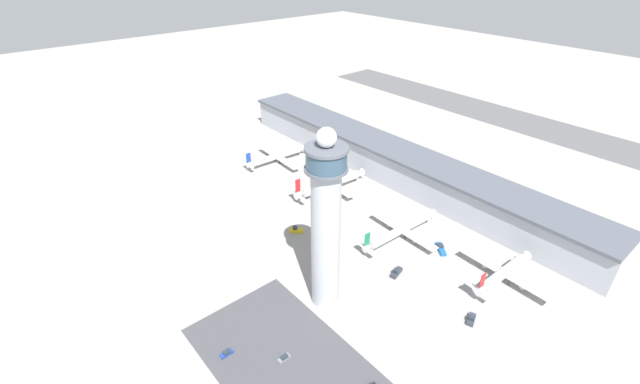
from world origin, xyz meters
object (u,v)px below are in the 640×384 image
control_tower (326,223)px  service_truck_catering (296,230)px  airplane_gate_bravo (331,184)px  car_red_hatchback (284,358)px  airplane_gate_delta (504,273)px  airplane_gate_alpha (277,156)px  service_truck_water (471,319)px  service_truck_baggage (441,248)px  service_truck_fuel (396,272)px  car_yellow_taxi (227,353)px  airplane_gate_charlie (401,230)px

control_tower → service_truck_catering: 55.62m
airplane_gate_bravo → service_truck_catering: (17.80, -37.22, -3.19)m
control_tower → car_red_hatchback: control_tower is taller
airplane_gate_delta → service_truck_catering: bearing=-152.4°
car_red_hatchback → service_truck_catering: bearing=139.1°
airplane_gate_alpha → service_truck_water: airplane_gate_alpha is taller
control_tower → service_truck_baggage: size_ratio=8.32×
service_truck_fuel → service_truck_water: (33.17, 1.30, -0.11)m
service_truck_baggage → car_yellow_taxi: service_truck_baggage is taller
car_yellow_taxi → car_red_hatchback: (13.52, 13.04, -0.05)m
airplane_gate_delta → service_truck_baggage: (-27.46, -1.77, -3.66)m
airplane_gate_bravo → service_truck_water: size_ratio=7.29×
service_truck_fuel → car_red_hatchback: 58.26m
airplane_gate_charlie → service_truck_baggage: size_ratio=5.52×
airplane_gate_alpha → service_truck_baggage: (115.25, 4.31, -3.02)m
airplane_gate_delta → service_truck_water: 27.49m
service_truck_catering → car_red_hatchback: 69.36m
airplane_gate_delta → service_truck_fuel: airplane_gate_delta is taller
control_tower → car_yellow_taxi: control_tower is taller
car_yellow_taxi → car_red_hatchback: size_ratio=1.00×
car_yellow_taxi → service_truck_fuel: bearing=81.9°
service_truck_fuel → car_red_hatchback: size_ratio=1.61×
service_truck_baggage → service_truck_water: 40.02m
airplane_gate_charlie → service_truck_water: airplane_gate_charlie is taller
airplane_gate_charlie → car_yellow_taxi: (5.19, -91.89, -3.32)m
control_tower → airplane_gate_alpha: (-104.90, 52.90, -30.48)m
airplane_gate_charlie → service_truck_baggage: bearing=18.6°
car_yellow_taxi → control_tower: bearing=87.3°
service_truck_water → car_yellow_taxi: (-43.29, -72.50, -0.31)m
car_yellow_taxi → service_truck_water: bearing=59.2°
service_truck_catering → car_yellow_taxi: 70.22m
airplane_gate_delta → car_red_hatchback: 90.44m
control_tower → car_red_hatchback: (11.65, -27.50, -33.79)m
airplane_gate_alpha → service_truck_fuel: size_ratio=5.77×
service_truck_baggage → service_truck_fuel: bearing=-94.6°
service_truck_catering → service_truck_baggage: (51.11, 39.27, -0.17)m
airplane_gate_alpha → service_truck_water: size_ratio=6.55×
service_truck_catering → service_truck_water: bearing=9.7°
service_truck_baggage → airplane_gate_alpha: bearing=-177.9°
airplane_gate_charlie → airplane_gate_bravo: bearing=175.8°
airplane_gate_charlie → service_truck_catering: size_ratio=7.49×
airplane_gate_delta → car_red_hatchback: airplane_gate_delta is taller
service_truck_water → airplane_gate_bravo: bearing=166.9°
control_tower → service_truck_baggage: bearing=79.7°
airplane_gate_delta → service_truck_water: bearing=-82.4°
control_tower → service_truck_catering: size_ratio=11.29×
airplane_gate_alpha → service_truck_fuel: airplane_gate_alpha is taller
control_tower → airplane_gate_alpha: bearing=153.2°
airplane_gate_alpha → airplane_gate_charlie: airplane_gate_charlie is taller
airplane_gate_delta → service_truck_baggage: 27.76m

